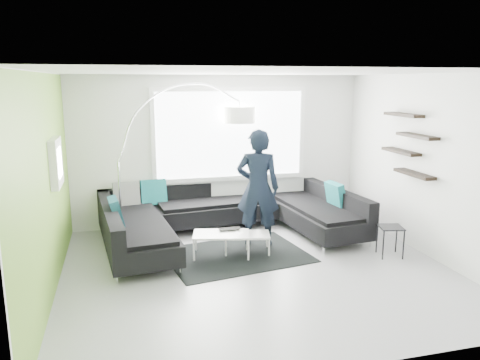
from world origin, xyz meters
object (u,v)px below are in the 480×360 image
sectional_sofa (230,217)px  arc_lamp (118,162)px  side_table (390,241)px  coffee_table (234,243)px  person (258,188)px  laptop (230,230)px

sectional_sofa → arc_lamp: (-1.81, 0.59, 0.93)m
side_table → arc_lamp: bearing=153.7°
coffee_table → side_table: (2.33, -0.69, 0.06)m
sectional_sofa → person: (0.38, -0.36, 0.57)m
sectional_sofa → side_table: bearing=-38.1°
coffee_table → person: (0.49, 0.35, 0.78)m
sectional_sofa → laptop: bearing=-108.9°
coffee_table → arc_lamp: arc_lamp is taller
coffee_table → side_table: bearing=-3.3°
coffee_table → person: bearing=49.2°
side_table → person: 2.24m
arc_lamp → laptop: size_ratio=7.40×
sectional_sofa → person: person is taller
coffee_table → person: 0.99m
coffee_table → side_table: size_ratio=2.34×
arc_lamp → side_table: bearing=-26.3°
arc_lamp → laptop: arc_lamp is taller
sectional_sofa → coffee_table: bearing=-104.1°
person → laptop: size_ratio=5.38×
coffee_table → arc_lamp: 2.44m
side_table → sectional_sofa: bearing=147.7°
coffee_table → laptop: 0.21m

